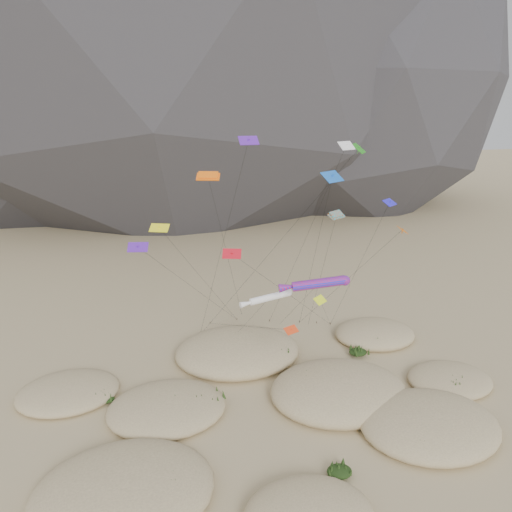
# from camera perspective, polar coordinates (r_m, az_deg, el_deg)

# --- Properties ---
(ground) EXTENTS (500.00, 500.00, 0.00)m
(ground) POSITION_cam_1_polar(r_m,az_deg,el_deg) (52.32, 6.15, -18.87)
(ground) COLOR #CCB789
(ground) RESTS_ON ground
(dunes) EXTENTS (52.04, 37.87, 3.74)m
(dunes) POSITION_cam_1_polar(r_m,az_deg,el_deg) (54.93, 2.43, -15.95)
(dunes) COLOR #CCB789
(dunes) RESTS_ON ground
(dune_grass) EXTENTS (42.06, 28.63, 1.44)m
(dune_grass) POSITION_cam_1_polar(r_m,az_deg,el_deg) (54.13, 4.36, -16.37)
(dune_grass) COLOR black
(dune_grass) RESTS_ON ground
(kite_stakes) EXTENTS (18.82, 6.89, 0.30)m
(kite_stakes) POSITION_cam_1_polar(r_m,az_deg,el_deg) (72.05, 0.78, -7.93)
(kite_stakes) COLOR #3F2D1E
(kite_stakes) RESTS_ON ground
(rainbow_tube_kite) EXTENTS (7.85, 16.54, 12.71)m
(rainbow_tube_kite) POSITION_cam_1_polar(r_m,az_deg,el_deg) (54.62, 6.89, -3.18)
(rainbow_tube_kite) COLOR red
(rainbow_tube_kite) RESTS_ON ground
(white_tube_kite) EXTENTS (6.35, 10.69, 10.54)m
(white_tube_kite) POSITION_cam_1_polar(r_m,az_deg,el_deg) (55.56, 1.34, -4.82)
(white_tube_kite) COLOR white
(white_tube_kite) RESTS_ON ground
(orange_parafoil) EXTENTS (8.31, 13.65, 23.39)m
(orange_parafoil) POSITION_cam_1_polar(r_m,az_deg,el_deg) (56.31, -5.44, 8.85)
(orange_parafoil) COLOR orange
(orange_parafoil) RESTS_ON ground
(multi_parafoil) EXTENTS (2.62, 9.48, 18.47)m
(multi_parafoil) POSITION_cam_1_polar(r_m,az_deg,el_deg) (59.82, 9.15, 4.51)
(multi_parafoil) COLOR #D85016
(multi_parafoil) RESTS_ON ground
(delta_kites) EXTENTS (32.21, 21.92, 27.34)m
(delta_kites) POSITION_cam_1_polar(r_m,az_deg,el_deg) (55.69, 5.00, 5.43)
(delta_kites) COLOR #561DAD
(delta_kites) RESTS_ON ground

